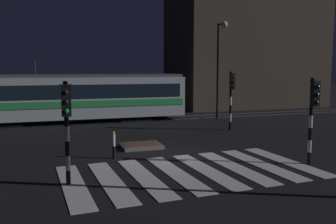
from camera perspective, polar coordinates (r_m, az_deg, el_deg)
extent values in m
plane|color=black|center=(15.28, -0.15, -6.77)|extent=(120.00, 120.00, 0.00)
cube|color=#59595E|center=(24.90, -7.54, -1.54)|extent=(80.00, 0.12, 0.03)
cube|color=#59595E|center=(26.30, -8.14, -1.11)|extent=(80.00, 0.12, 0.03)
cube|color=silver|center=(11.76, -14.71, -11.10)|extent=(0.93, 4.72, 0.02)
cube|color=silver|center=(11.93, -9.11, -10.69)|extent=(0.93, 4.72, 0.02)
cube|color=silver|center=(12.21, -3.74, -10.21)|extent=(0.93, 4.72, 0.02)
cube|color=silver|center=(12.60, 1.32, -9.67)|extent=(0.93, 4.72, 0.02)
cube|color=silver|center=(13.07, 6.05, -9.10)|extent=(0.93, 4.72, 0.02)
cube|color=silver|center=(13.62, 10.40, -8.52)|extent=(0.93, 4.72, 0.02)
cube|color=silver|center=(14.25, 14.37, -7.94)|extent=(0.93, 4.72, 0.02)
cube|color=silver|center=(14.94, 17.99, -7.38)|extent=(0.93, 4.72, 0.02)
cube|color=slate|center=(16.68, -4.28, -5.36)|extent=(1.81, 1.43, 0.16)
cube|color=brown|center=(16.66, -4.28, -5.06)|extent=(1.63, 1.29, 0.02)
cylinder|color=black|center=(14.74, 21.36, -6.81)|extent=(0.14, 0.14, 0.47)
cylinder|color=white|center=(14.64, 21.44, -5.04)|extent=(0.14, 0.14, 0.47)
cylinder|color=black|center=(14.56, 21.52, -3.24)|extent=(0.14, 0.14, 0.47)
cylinder|color=white|center=(14.49, 21.60, -1.42)|extent=(0.14, 0.14, 0.47)
cylinder|color=black|center=(14.43, 21.67, 0.41)|extent=(0.14, 0.14, 0.47)
cylinder|color=white|center=(14.39, 21.76, 2.25)|extent=(0.14, 0.14, 0.47)
cylinder|color=black|center=(14.37, 21.84, 4.10)|extent=(0.14, 0.14, 0.47)
cube|color=black|center=(14.26, 22.21, 2.59)|extent=(0.28, 0.20, 0.90)
sphere|color=black|center=(14.16, 22.55, 3.69)|extent=(0.14, 0.14, 0.14)
sphere|color=black|center=(14.18, 22.50, 2.56)|extent=(0.14, 0.14, 0.14)
sphere|color=black|center=(14.20, 22.45, 1.43)|extent=(0.14, 0.14, 0.14)
cube|color=black|center=(14.24, 22.30, 4.56)|extent=(0.36, 0.24, 0.04)
cylinder|color=black|center=(11.80, -15.46, -9.94)|extent=(0.14, 0.14, 0.46)
cylinder|color=white|center=(11.68, -15.53, -7.78)|extent=(0.14, 0.14, 0.46)
cylinder|color=black|center=(11.58, -15.60, -5.57)|extent=(0.14, 0.14, 0.46)
cylinder|color=white|center=(11.49, -15.67, -3.33)|extent=(0.14, 0.14, 0.46)
cylinder|color=black|center=(11.42, -15.75, -1.06)|extent=(0.14, 0.14, 0.46)
cylinder|color=white|center=(11.37, -15.82, 1.23)|extent=(0.14, 0.14, 0.46)
cylinder|color=black|center=(11.34, -15.89, 3.54)|extent=(0.14, 0.14, 0.46)
cube|color=black|center=(11.19, -15.79, 1.61)|extent=(0.28, 0.20, 0.90)
sphere|color=black|center=(11.06, -15.81, 3.00)|extent=(0.14, 0.14, 0.14)
sphere|color=black|center=(11.08, -15.76, 1.56)|extent=(0.14, 0.14, 0.14)
sphere|color=green|center=(11.11, -15.72, 0.12)|extent=(0.14, 0.14, 0.14)
cube|color=black|center=(11.16, -15.87, 4.11)|extent=(0.36, 0.24, 0.04)
cylinder|color=black|center=(21.72, 9.77, -2.17)|extent=(0.14, 0.14, 0.49)
cylinder|color=white|center=(21.65, 9.79, -0.88)|extent=(0.14, 0.14, 0.49)
cylinder|color=black|center=(21.59, 9.82, 0.42)|extent=(0.14, 0.14, 0.49)
cylinder|color=white|center=(21.54, 9.85, 1.73)|extent=(0.14, 0.14, 0.49)
cylinder|color=black|center=(21.51, 9.87, 3.03)|extent=(0.14, 0.14, 0.49)
cylinder|color=white|center=(21.48, 9.90, 4.35)|extent=(0.14, 0.14, 0.49)
cylinder|color=black|center=(21.47, 9.92, 5.66)|extent=(0.14, 0.14, 0.49)
cube|color=black|center=(21.33, 10.12, 4.70)|extent=(0.28, 0.20, 0.90)
sphere|color=red|center=(21.22, 10.28, 5.45)|extent=(0.14, 0.14, 0.14)
sphere|color=black|center=(21.23, 10.27, 4.69)|extent=(0.14, 0.14, 0.14)
sphere|color=black|center=(21.24, 10.25, 3.94)|extent=(0.14, 0.14, 0.14)
cube|color=black|center=(21.32, 10.15, 6.02)|extent=(0.36, 0.24, 0.04)
cylinder|color=black|center=(26.40, 7.87, 6.33)|extent=(0.18, 0.18, 6.83)
cylinder|color=black|center=(26.19, 8.44, 13.59)|extent=(0.10, 0.90, 0.10)
sphere|color=#F9E08C|center=(25.78, 8.91, 13.51)|extent=(0.44, 0.44, 0.44)
cube|color=#B2BCC1|center=(25.03, -14.87, 2.22)|extent=(15.23, 2.50, 2.70)
cube|color=green|center=(23.80, -14.64, 1.16)|extent=(14.92, 0.04, 0.44)
cube|color=green|center=(26.32, -15.03, 1.66)|extent=(14.92, 0.04, 0.44)
cube|color=black|center=(23.74, -14.70, 3.08)|extent=(14.47, 0.03, 0.90)
cube|color=#4C4C51|center=(24.97, -14.97, 5.54)|extent=(14.92, 2.30, 0.20)
cylinder|color=#262628|center=(24.92, -20.29, 6.50)|extent=(0.08, 0.08, 1.00)
cube|color=black|center=(25.80, -5.45, -0.86)|extent=(2.20, 2.00, 0.35)
cube|color=black|center=(25.27, -24.28, -1.59)|extent=(2.20, 2.00, 0.35)
sphere|color=#F9F2CC|center=(26.68, 1.81, 1.85)|extent=(0.24, 0.24, 0.24)
cylinder|color=black|center=(14.77, -8.53, -6.32)|extent=(0.12, 0.12, 0.50)
cylinder|color=white|center=(14.67, -8.57, -4.42)|extent=(0.12, 0.12, 0.50)
sphere|color=yellow|center=(14.62, -8.59, -3.26)|extent=(0.12, 0.12, 0.12)
cube|color=#42382D|center=(36.75, 12.01, 10.87)|extent=(14.11, 8.00, 12.64)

